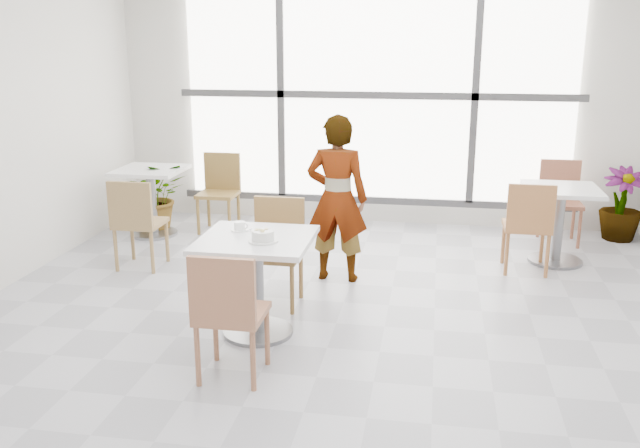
% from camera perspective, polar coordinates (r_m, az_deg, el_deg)
% --- Properties ---
extents(floor, '(7.00, 7.00, 0.00)m').
position_cam_1_polar(floor, '(4.94, 0.60, -10.32)').
color(floor, '#9E9EA5').
rests_on(floor, ground).
extents(wall_back, '(6.00, 0.00, 6.00)m').
position_cam_1_polar(wall_back, '(7.95, 4.74, 10.74)').
color(wall_back, silver).
rests_on(wall_back, ground).
extents(window, '(4.60, 0.07, 2.52)m').
position_cam_1_polar(window, '(7.88, 4.70, 10.71)').
color(window, white).
rests_on(window, ground).
extents(main_table, '(0.80, 0.80, 0.75)m').
position_cam_1_polar(main_table, '(4.99, -5.33, -3.62)').
color(main_table, silver).
rests_on(main_table, ground).
extents(chair_near, '(0.42, 0.42, 0.87)m').
position_cam_1_polar(chair_near, '(4.34, -7.70, -7.02)').
color(chair_near, '#A4694A').
rests_on(chair_near, ground).
extents(chair_far, '(0.42, 0.42, 0.87)m').
position_cam_1_polar(chair_far, '(5.61, -3.63, -1.65)').
color(chair_far, olive).
rests_on(chair_far, ground).
extents(oatmeal_bowl, '(0.21, 0.21, 0.09)m').
position_cam_1_polar(oatmeal_bowl, '(4.80, -4.79, -0.99)').
color(oatmeal_bowl, silver).
rests_on(oatmeal_bowl, main_table).
extents(coffee_cup, '(0.16, 0.13, 0.07)m').
position_cam_1_polar(coffee_cup, '(5.09, -6.72, -0.22)').
color(coffee_cup, white).
rests_on(coffee_cup, main_table).
extents(person, '(0.56, 0.38, 1.50)m').
position_cam_1_polar(person, '(6.05, 1.44, 2.12)').
color(person, black).
rests_on(person, ground).
extents(bg_table_left, '(0.70, 0.70, 0.75)m').
position_cam_1_polar(bg_table_left, '(7.73, -13.93, 2.61)').
color(bg_table_left, white).
rests_on(bg_table_left, ground).
extents(bg_table_right, '(0.70, 0.70, 0.75)m').
position_cam_1_polar(bg_table_right, '(6.97, 19.39, 0.79)').
color(bg_table_right, silver).
rests_on(bg_table_right, ground).
extents(bg_chair_left_near, '(0.42, 0.42, 0.87)m').
position_cam_1_polar(bg_chair_left_near, '(6.60, -15.13, 0.46)').
color(bg_chair_left_near, olive).
rests_on(bg_chair_left_near, ground).
extents(bg_chair_left_far, '(0.42, 0.42, 0.87)m').
position_cam_1_polar(bg_chair_left_far, '(7.80, -8.37, 3.12)').
color(bg_chair_left_far, olive).
rests_on(bg_chair_left_far, ground).
extents(bg_chair_right_near, '(0.42, 0.42, 0.87)m').
position_cam_1_polar(bg_chair_right_near, '(6.55, 17.03, 0.20)').
color(bg_chair_right_near, '#A36739').
rests_on(bg_chair_right_near, ground).
extents(bg_chair_right_far, '(0.42, 0.42, 0.87)m').
position_cam_1_polar(bg_chair_right_far, '(7.72, 19.43, 2.26)').
color(bg_chair_right_far, '#94563F').
rests_on(bg_chair_right_far, ground).
extents(plant_left, '(0.89, 0.83, 0.79)m').
position_cam_1_polar(plant_left, '(7.96, -13.55, 2.30)').
color(plant_left, '#4B8D4D').
rests_on(plant_left, ground).
extents(plant_right, '(0.46, 0.46, 0.79)m').
position_cam_1_polar(plant_right, '(8.03, 23.91, 1.54)').
color(plant_right, '#427633').
rests_on(plant_right, ground).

